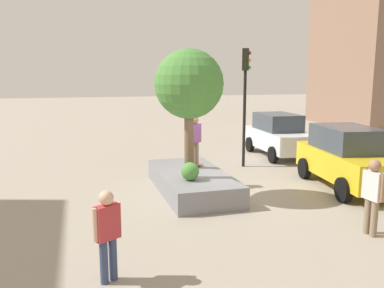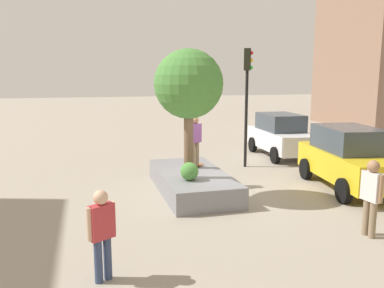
% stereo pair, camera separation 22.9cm
% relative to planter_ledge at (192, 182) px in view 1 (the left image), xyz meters
% --- Properties ---
extents(ground_plane, '(120.00, 120.00, 0.00)m').
position_rel_planter_ledge_xyz_m(ground_plane, '(0.45, 0.37, -0.32)').
color(ground_plane, '#9E9384').
extents(planter_ledge, '(4.38, 2.03, 0.64)m').
position_rel_planter_ledge_xyz_m(planter_ledge, '(0.00, 0.00, 0.00)').
color(planter_ledge, gray).
rests_on(planter_ledge, ground).
extents(plaza_tree, '(2.01, 2.01, 3.79)m').
position_rel_planter_ledge_xyz_m(plaza_tree, '(0.65, -0.28, 3.07)').
color(plaza_tree, brown).
rests_on(plaza_tree, planter_ledge).
extents(boxwood_shrub, '(0.53, 0.53, 0.53)m').
position_rel_planter_ledge_xyz_m(boxwood_shrub, '(0.95, -0.34, 0.59)').
color(boxwood_shrub, '#4C8C3D').
rests_on(boxwood_shrub, planter_ledge).
extents(skateboard, '(0.68, 0.75, 0.07)m').
position_rel_planter_ledge_xyz_m(skateboard, '(-0.53, 0.24, 0.38)').
color(skateboard, brown).
rests_on(skateboard, planter_ledge).
extents(skateboarder, '(0.38, 0.50, 1.65)m').
position_rel_planter_ledge_xyz_m(skateboarder, '(-0.53, 0.24, 1.35)').
color(skateboarder, '#847056').
rests_on(skateboarder, skateboard).
extents(police_car, '(4.26, 2.14, 1.94)m').
position_rel_planter_ledge_xyz_m(police_car, '(-4.45, 5.42, 0.66)').
color(police_car, white).
rests_on(police_car, ground).
extents(taxi_cab, '(4.54, 2.52, 2.01)m').
position_rel_planter_ledge_xyz_m(taxi_cab, '(0.95, 5.07, 0.70)').
color(taxi_cab, gold).
rests_on(taxi_cab, ground).
extents(traffic_light_median, '(0.36, 0.37, 4.71)m').
position_rel_planter_ledge_xyz_m(traffic_light_median, '(-2.85, 3.01, 2.88)').
color(traffic_light_median, black).
rests_on(traffic_light_median, ground).
extents(bystander_watching, '(0.61, 0.28, 1.79)m').
position_rel_planter_ledge_xyz_m(bystander_watching, '(4.52, 3.00, 0.71)').
color(bystander_watching, '#847056').
rests_on(bystander_watching, ground).
extents(pedestrian_crossing, '(0.39, 0.51, 1.69)m').
position_rel_planter_ledge_xyz_m(pedestrian_crossing, '(5.00, -2.99, 0.66)').
color(pedestrian_crossing, navy).
rests_on(pedestrian_crossing, ground).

